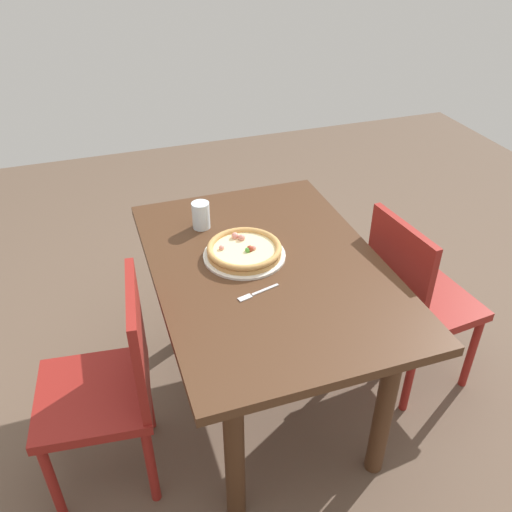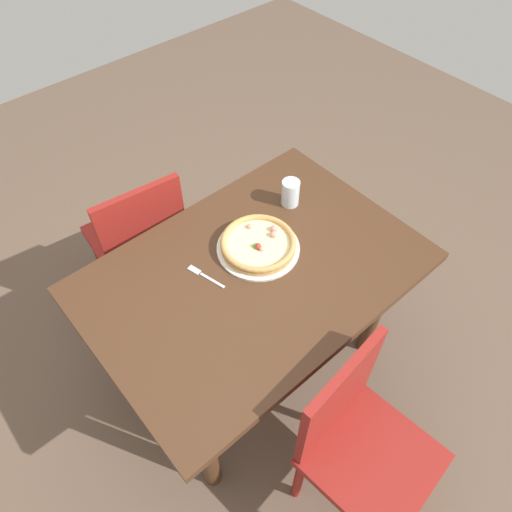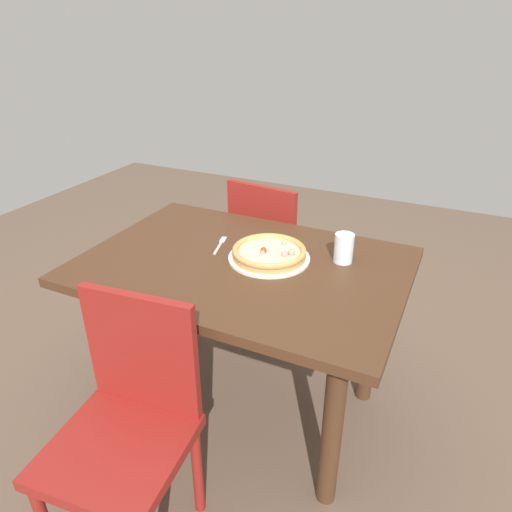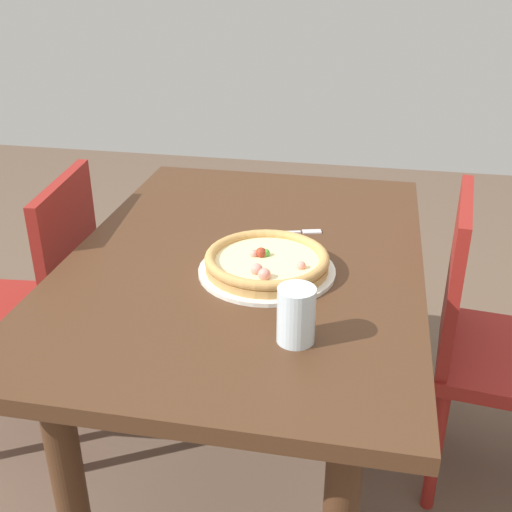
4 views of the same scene
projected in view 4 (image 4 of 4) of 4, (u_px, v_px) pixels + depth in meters
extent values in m
plane|color=brown|center=(248.00, 476.00, 1.89)|extent=(6.00, 6.00, 0.00)
cube|color=#472B19|center=(246.00, 262.00, 1.57)|extent=(1.23, 0.86, 0.04)
cylinder|color=#472B19|center=(194.00, 288.00, 2.20)|extent=(0.07, 0.07, 0.70)
cylinder|color=#472B19|center=(72.00, 500.00, 1.36)|extent=(0.07, 0.07, 0.70)
cylinder|color=#472B19|center=(360.00, 304.00, 2.10)|extent=(0.07, 0.07, 0.70)
cylinder|color=maroon|center=(3.00, 345.00, 2.15)|extent=(0.04, 0.04, 0.40)
cylinder|color=maroon|center=(64.00, 419.00, 1.82)|extent=(0.04, 0.04, 0.40)
cylinder|color=maroon|center=(101.00, 351.00, 2.12)|extent=(0.04, 0.04, 0.40)
cube|color=maroon|center=(19.00, 319.00, 1.89)|extent=(0.44, 0.44, 0.04)
cube|color=maroon|center=(69.00, 253.00, 1.77)|extent=(0.38, 0.07, 0.42)
cylinder|color=maroon|center=(442.00, 377.00, 1.99)|extent=(0.04, 0.04, 0.40)
cylinder|color=maroon|center=(435.00, 451.00, 1.70)|extent=(0.04, 0.04, 0.40)
cube|color=maroon|center=(455.00, 274.00, 1.65)|extent=(0.38, 0.07, 0.42)
cylinder|color=silver|center=(267.00, 271.00, 1.47)|extent=(0.32, 0.32, 0.01)
cylinder|color=tan|center=(267.00, 265.00, 1.47)|extent=(0.29, 0.29, 0.02)
cylinder|color=beige|center=(267.00, 261.00, 1.46)|extent=(0.25, 0.25, 0.01)
torus|color=tan|center=(267.00, 258.00, 1.46)|extent=(0.29, 0.29, 0.02)
sphere|color=#4C9E38|center=(266.00, 253.00, 1.48)|extent=(0.02, 0.02, 0.02)
sphere|color=#E58C7F|center=(257.00, 269.00, 1.40)|extent=(0.03, 0.03, 0.03)
sphere|color=maroon|center=(261.00, 253.00, 1.48)|extent=(0.03, 0.03, 0.03)
sphere|color=#E58C7F|center=(264.00, 274.00, 1.38)|extent=(0.03, 0.03, 0.03)
sphere|color=#E58C7F|center=(301.00, 266.00, 1.42)|extent=(0.02, 0.02, 0.02)
sphere|color=#E58C7F|center=(254.00, 254.00, 1.48)|extent=(0.02, 0.02, 0.02)
cube|color=silver|center=(280.00, 232.00, 1.68)|extent=(0.04, 0.11, 0.00)
cube|color=silver|center=(312.00, 232.00, 1.68)|extent=(0.03, 0.05, 0.00)
cylinder|color=silver|center=(296.00, 315.00, 1.20)|extent=(0.07, 0.07, 0.11)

